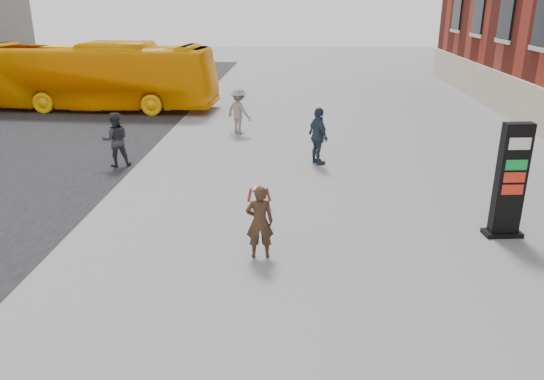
{
  "coord_description": "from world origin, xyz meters",
  "views": [
    {
      "loc": [
        0.17,
        -9.71,
        5.04
      ],
      "look_at": [
        -0.39,
        1.08,
        1.11
      ],
      "focal_mm": 35.0,
      "sensor_mm": 36.0,
      "label": 1
    }
  ],
  "objects_px": {
    "info_pylon": "(510,181)",
    "woman": "(260,221)",
    "pedestrian_b": "(239,111)",
    "pedestrian_a": "(116,140)",
    "pedestrian_c": "(318,136)",
    "bus": "(97,76)"
  },
  "relations": [
    {
      "from": "woman",
      "to": "pedestrian_c",
      "type": "bearing_deg",
      "value": -108.32
    },
    {
      "from": "woman",
      "to": "pedestrian_a",
      "type": "distance_m",
      "value": 7.81
    },
    {
      "from": "pedestrian_b",
      "to": "pedestrian_c",
      "type": "relative_size",
      "value": 0.96
    },
    {
      "from": "info_pylon",
      "to": "pedestrian_b",
      "type": "bearing_deg",
      "value": 121.58
    },
    {
      "from": "woman",
      "to": "pedestrian_a",
      "type": "bearing_deg",
      "value": -57.0
    },
    {
      "from": "pedestrian_a",
      "to": "woman",
      "type": "bearing_deg",
      "value": 107.87
    },
    {
      "from": "pedestrian_b",
      "to": "pedestrian_a",
      "type": "bearing_deg",
      "value": 90.96
    },
    {
      "from": "pedestrian_a",
      "to": "pedestrian_c",
      "type": "height_order",
      "value": "pedestrian_c"
    },
    {
      "from": "info_pylon",
      "to": "bus",
      "type": "distance_m",
      "value": 19.66
    },
    {
      "from": "info_pylon",
      "to": "pedestrian_a",
      "type": "xyz_separation_m",
      "value": [
        -10.34,
        4.71,
        -0.43
      ]
    },
    {
      "from": "bus",
      "to": "pedestrian_a",
      "type": "distance_m",
      "value": 9.74
    },
    {
      "from": "bus",
      "to": "pedestrian_a",
      "type": "bearing_deg",
      "value": -154.03
    },
    {
      "from": "woman",
      "to": "pedestrian_b",
      "type": "height_order",
      "value": "pedestrian_b"
    },
    {
      "from": "info_pylon",
      "to": "pedestrian_a",
      "type": "bearing_deg",
      "value": 149.97
    },
    {
      "from": "info_pylon",
      "to": "woman",
      "type": "bearing_deg",
      "value": -171.71
    },
    {
      "from": "bus",
      "to": "pedestrian_a",
      "type": "relative_size",
      "value": 6.54
    },
    {
      "from": "bus",
      "to": "pedestrian_b",
      "type": "height_order",
      "value": "bus"
    },
    {
      "from": "info_pylon",
      "to": "pedestrian_a",
      "type": "height_order",
      "value": "info_pylon"
    },
    {
      "from": "info_pylon",
      "to": "pedestrian_b",
      "type": "distance_m",
      "value": 11.54
    },
    {
      "from": "woman",
      "to": "pedestrian_c",
      "type": "height_order",
      "value": "pedestrian_c"
    },
    {
      "from": "woman",
      "to": "pedestrian_b",
      "type": "relative_size",
      "value": 0.88
    },
    {
      "from": "info_pylon",
      "to": "pedestrian_b",
      "type": "xyz_separation_m",
      "value": [
        -6.96,
        9.2,
        -0.41
      ]
    }
  ]
}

